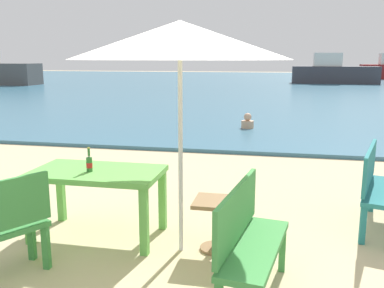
# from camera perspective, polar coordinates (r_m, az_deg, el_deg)

# --- Properties ---
(ground_plane) EXTENTS (120.00, 120.00, 0.00)m
(ground_plane) POSITION_cam_1_polar(r_m,az_deg,el_deg) (4.06, -0.80, -17.17)
(ground_plane) COLOR #C6B287
(sea_water) EXTENTS (120.00, 50.00, 0.08)m
(sea_water) POSITION_cam_1_polar(r_m,az_deg,el_deg) (33.54, 10.48, 8.10)
(sea_water) COLOR #386B84
(sea_water) RESTS_ON ground_plane
(picnic_table_green) EXTENTS (1.40, 0.80, 0.76)m
(picnic_table_green) POSITION_cam_1_polar(r_m,az_deg,el_deg) (4.72, -12.74, -4.77)
(picnic_table_green) COLOR #60B24C
(picnic_table_green) RESTS_ON ground_plane
(beer_bottle_amber) EXTENTS (0.07, 0.07, 0.26)m
(beer_bottle_amber) POSITION_cam_1_polar(r_m,az_deg,el_deg) (4.63, -13.76, -2.52)
(beer_bottle_amber) COLOR #2D662D
(beer_bottle_amber) RESTS_ON picnic_table_green
(patio_umbrella) EXTENTS (2.10, 2.10, 2.30)m
(patio_umbrella) POSITION_cam_1_polar(r_m,az_deg,el_deg) (4.06, -1.65, 13.87)
(patio_umbrella) COLOR silver
(patio_umbrella) RESTS_ON ground_plane
(side_table_wood) EXTENTS (0.44, 0.44, 0.54)m
(side_table_wood) POSITION_cam_1_polar(r_m,az_deg,el_deg) (4.37, 3.24, -9.92)
(side_table_wood) COLOR olive
(side_table_wood) RESTS_ON ground_plane
(bench_teal_center) EXTENTS (0.67, 1.25, 0.95)m
(bench_teal_center) POSITION_cam_1_polar(r_m,az_deg,el_deg) (5.31, 23.76, -4.85)
(bench_teal_center) COLOR #237275
(bench_teal_center) RESTS_ON ground_plane
(bench_green_right) EXTENTS (0.54, 1.24, 0.95)m
(bench_green_right) POSITION_cam_1_polar(r_m,az_deg,el_deg) (3.50, 7.53, -12.31)
(bench_green_right) COLOR #3D8C42
(bench_green_right) RESTS_ON ground_plane
(swimmer_person) EXTENTS (0.34, 0.34, 0.41)m
(swimmer_person) POSITION_cam_1_polar(r_m,az_deg,el_deg) (11.58, 7.54, 2.95)
(swimmer_person) COLOR tan
(swimmer_person) RESTS_ON sea_water
(boat_sailboat) EXTENTS (6.24, 1.70, 2.27)m
(boat_sailboat) POSITION_cam_1_polar(r_m,az_deg,el_deg) (33.88, 18.66, 9.18)
(boat_sailboat) COLOR #38383F
(boat_sailboat) RESTS_ON sea_water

